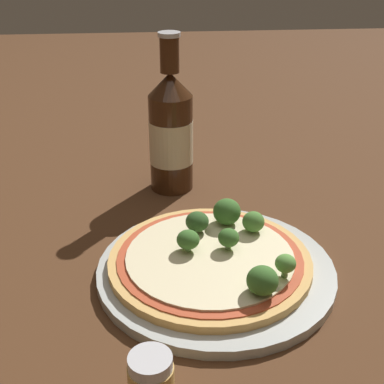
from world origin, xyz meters
TOP-DOWN VIEW (x-y plane):
  - ground_plane at (0.00, 0.00)m, footprint 3.00×3.00m
  - plate at (-0.01, 0.01)m, footprint 0.28×0.28m
  - pizza at (-0.02, 0.01)m, footprint 0.24×0.24m
  - broccoli_floret_0 at (-0.03, 0.06)m, footprint 0.03×0.03m
  - broccoli_floret_1 at (0.01, 0.02)m, footprint 0.02×0.02m
  - broccoli_floret_2 at (0.01, 0.08)m, footprint 0.04×0.04m
  - broccoli_floret_3 at (0.03, -0.06)m, footprint 0.03×0.03m
  - broccoli_floret_4 at (0.06, -0.04)m, footprint 0.02×0.02m
  - broccoli_floret_5 at (0.04, 0.06)m, footprint 0.03×0.03m
  - broccoli_floret_6 at (-0.04, 0.02)m, footprint 0.03×0.03m
  - beer_bottle at (-0.05, 0.24)m, footprint 0.07×0.07m
  - pepper_shaker at (-0.09, -0.18)m, footprint 0.04×0.04m

SIDE VIEW (x-z plane):
  - ground_plane at x=0.00m, z-range 0.00..0.00m
  - plate at x=-0.01m, z-range 0.00..0.01m
  - pizza at x=-0.02m, z-range 0.01..0.03m
  - pepper_shaker at x=-0.09m, z-range 0.00..0.06m
  - broccoli_floret_5 at x=0.04m, z-range 0.03..0.05m
  - broccoli_floret_0 at x=-0.03m, z-range 0.03..0.05m
  - broccoli_floret_3 at x=0.03m, z-range 0.03..0.06m
  - broccoli_floret_6 at x=-0.04m, z-range 0.03..0.05m
  - broccoli_floret_1 at x=0.01m, z-range 0.03..0.05m
  - broccoli_floret_4 at x=0.06m, z-range 0.03..0.06m
  - broccoli_floret_2 at x=0.01m, z-range 0.03..0.06m
  - beer_bottle at x=-0.05m, z-range -0.03..0.21m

